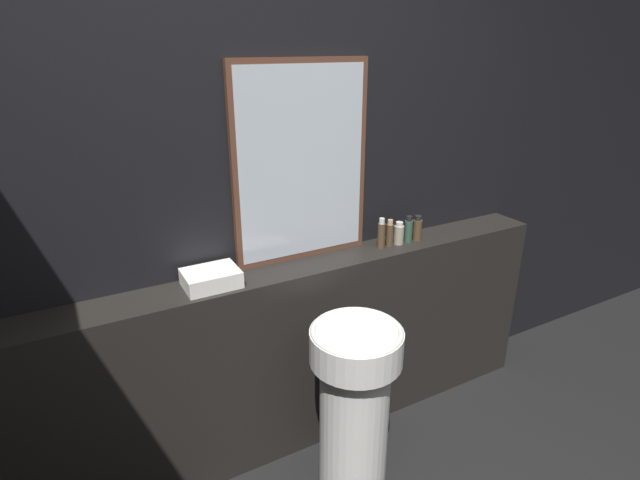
% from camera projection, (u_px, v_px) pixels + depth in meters
% --- Properties ---
extents(wall_back, '(8.00, 0.06, 2.50)m').
position_uv_depth(wall_back, '(282.00, 205.00, 2.35)').
color(wall_back, black).
rests_on(wall_back, ground_plane).
extents(vanity_counter, '(2.86, 0.23, 0.99)m').
position_uv_depth(vanity_counter, '(298.00, 355.00, 2.51)').
color(vanity_counter, black).
rests_on(vanity_counter, ground_plane).
extents(pedestal_sink, '(0.40, 0.40, 0.86)m').
position_uv_depth(pedestal_sink, '(354.00, 405.00, 2.20)').
color(pedestal_sink, silver).
rests_on(pedestal_sink, ground_plane).
extents(mirror, '(0.67, 0.03, 0.92)m').
position_uv_depth(mirror, '(302.00, 164.00, 2.28)').
color(mirror, '#563323').
rests_on(mirror, vanity_counter).
extents(towel_stack, '(0.23, 0.18, 0.07)m').
position_uv_depth(towel_stack, '(211.00, 278.00, 2.14)').
color(towel_stack, silver).
rests_on(towel_stack, vanity_counter).
extents(shampoo_bottle, '(0.04, 0.04, 0.16)m').
position_uv_depth(shampoo_bottle, '(381.00, 234.00, 2.52)').
color(shampoo_bottle, '#4C3823').
rests_on(shampoo_bottle, vanity_counter).
extents(conditioner_bottle, '(0.04, 0.04, 0.14)m').
position_uv_depth(conditioner_bottle, '(390.00, 234.00, 2.55)').
color(conditioner_bottle, '#4C3823').
rests_on(conditioner_bottle, vanity_counter).
extents(lotion_bottle, '(0.05, 0.05, 0.12)m').
position_uv_depth(lotion_bottle, '(399.00, 234.00, 2.58)').
color(lotion_bottle, gray).
rests_on(lotion_bottle, vanity_counter).
extents(body_wash_bottle, '(0.04, 0.04, 0.14)m').
position_uv_depth(body_wash_bottle, '(408.00, 230.00, 2.60)').
color(body_wash_bottle, '#2D4C3D').
rests_on(body_wash_bottle, vanity_counter).
extents(hand_soap_bottle, '(0.05, 0.05, 0.13)m').
position_uv_depth(hand_soap_bottle, '(417.00, 229.00, 2.63)').
color(hand_soap_bottle, '#4C3823').
rests_on(hand_soap_bottle, vanity_counter).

